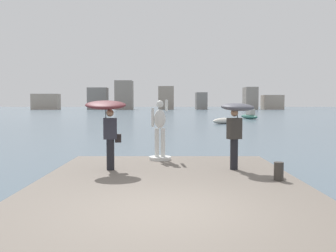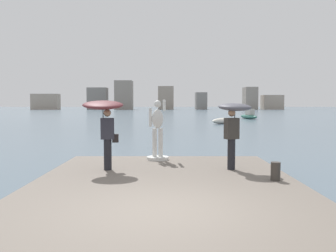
{
  "view_description": "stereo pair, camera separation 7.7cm",
  "coord_description": "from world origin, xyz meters",
  "px_view_note": "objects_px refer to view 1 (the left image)",
  "views": [
    {
      "loc": [
        -0.02,
        -6.5,
        2.29
      ],
      "look_at": [
        0.0,
        5.67,
        1.55
      ],
      "focal_mm": 39.66,
      "sensor_mm": 36.0,
      "label": 1
    },
    {
      "loc": [
        0.06,
        -6.5,
        2.29
      ],
      "look_at": [
        0.0,
        5.67,
        1.55
      ],
      "focal_mm": 39.66,
      "sensor_mm": 36.0,
      "label": 2
    }
  ],
  "objects_px": {
    "boat_near": "(223,121)",
    "boat_mid": "(249,116)",
    "statue_white_figure": "(159,135)",
    "onlooker_left": "(106,114)",
    "mooring_bollard": "(278,171)",
    "onlooker_right": "(236,118)"
  },
  "relations": [
    {
      "from": "onlooker_right",
      "to": "statue_white_figure",
      "type": "bearing_deg",
      "value": 140.98
    },
    {
      "from": "boat_mid",
      "to": "mooring_bollard",
      "type": "bearing_deg",
      "value": -101.52
    },
    {
      "from": "mooring_bollard",
      "to": "boat_mid",
      "type": "height_order",
      "value": "boat_mid"
    },
    {
      "from": "boat_near",
      "to": "boat_mid",
      "type": "relative_size",
      "value": 0.66
    },
    {
      "from": "statue_white_figure",
      "to": "mooring_bollard",
      "type": "height_order",
      "value": "statue_white_figure"
    },
    {
      "from": "statue_white_figure",
      "to": "mooring_bollard",
      "type": "bearing_deg",
      "value": -48.4
    },
    {
      "from": "onlooker_right",
      "to": "boat_mid",
      "type": "relative_size",
      "value": 0.39
    },
    {
      "from": "onlooker_right",
      "to": "boat_near",
      "type": "relative_size",
      "value": 0.6
    },
    {
      "from": "onlooker_right",
      "to": "mooring_bollard",
      "type": "height_order",
      "value": "onlooker_right"
    },
    {
      "from": "statue_white_figure",
      "to": "boat_near",
      "type": "distance_m",
      "value": 29.98
    },
    {
      "from": "statue_white_figure",
      "to": "boat_mid",
      "type": "height_order",
      "value": "statue_white_figure"
    },
    {
      "from": "statue_white_figure",
      "to": "boat_mid",
      "type": "bearing_deg",
      "value": 73.78
    },
    {
      "from": "onlooker_right",
      "to": "mooring_bollard",
      "type": "relative_size",
      "value": 4.24
    },
    {
      "from": "mooring_bollard",
      "to": "boat_mid",
      "type": "bearing_deg",
      "value": 78.48
    },
    {
      "from": "statue_white_figure",
      "to": "onlooker_right",
      "type": "distance_m",
      "value": 2.93
    },
    {
      "from": "boat_near",
      "to": "boat_mid",
      "type": "height_order",
      "value": "boat_mid"
    },
    {
      "from": "onlooker_left",
      "to": "onlooker_right",
      "type": "height_order",
      "value": "onlooker_left"
    },
    {
      "from": "onlooker_left",
      "to": "mooring_bollard",
      "type": "height_order",
      "value": "onlooker_left"
    },
    {
      "from": "statue_white_figure",
      "to": "boat_near",
      "type": "bearing_deg",
      "value": 77.43
    },
    {
      "from": "mooring_bollard",
      "to": "boat_near",
      "type": "distance_m",
      "value": 32.81
    },
    {
      "from": "boat_near",
      "to": "onlooker_left",
      "type": "bearing_deg",
      "value": -104.36
    },
    {
      "from": "statue_white_figure",
      "to": "onlooker_left",
      "type": "xyz_separation_m",
      "value": [
        -1.45,
        -1.89,
        0.73
      ]
    }
  ]
}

